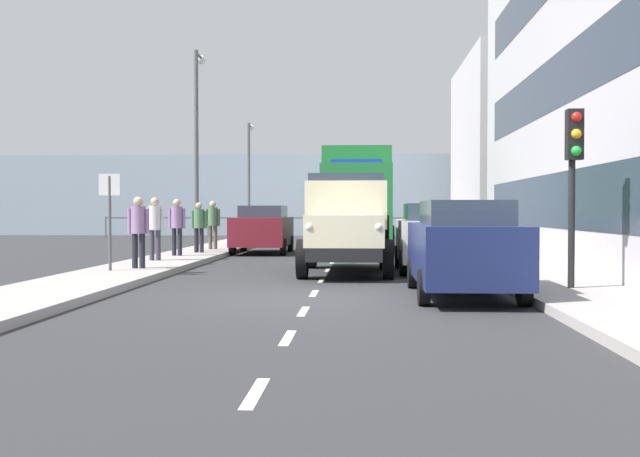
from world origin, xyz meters
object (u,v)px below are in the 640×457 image
(car_maroon_oppositeside_0, at_px, (263,228))
(pedestrian_with_bag, at_px, (138,226))
(pedestrian_in_dark_coat, at_px, (199,223))
(truck_vintage_cream, at_px, (346,226))
(car_navy_kerbside_near, at_px, (463,247))
(lamp_post_promenade, at_px, (197,133))
(car_white_kerbside_1, at_px, (434,237))
(pedestrian_couple_b, at_px, (177,222))
(lorry_cargo_green, at_px, (357,197))
(pedestrian_couple_a, at_px, (155,223))
(street_sign, at_px, (110,205))
(lamp_post_far, at_px, (249,169))
(pedestrian_strolling, at_px, (213,221))
(traffic_light_near, at_px, (574,159))

(car_maroon_oppositeside_0, bearing_deg, pedestrian_with_bag, 78.88)
(pedestrian_in_dark_coat, bearing_deg, truck_vintage_cream, 127.76)
(car_navy_kerbside_near, distance_m, lamp_post_promenade, 14.77)
(truck_vintage_cream, bearing_deg, pedestrian_with_bag, 4.13)
(car_white_kerbside_1, distance_m, pedestrian_couple_b, 8.54)
(pedestrian_with_bag, relative_size, lamp_post_promenade, 0.25)
(car_maroon_oppositeside_0, bearing_deg, pedestrian_couple_b, 62.20)
(lorry_cargo_green, xyz_separation_m, pedestrian_couple_a, (5.60, 7.90, -0.88))
(truck_vintage_cream, relative_size, car_maroon_oppositeside_0, 1.37)
(pedestrian_couple_a, height_order, street_sign, street_sign)
(car_navy_kerbside_near, height_order, pedestrian_in_dark_coat, pedestrian_in_dark_coat)
(pedestrian_in_dark_coat, xyz_separation_m, lamp_post_far, (0.36, -13.55, 2.55))
(car_white_kerbside_1, distance_m, pedestrian_in_dark_coat, 9.24)
(car_navy_kerbside_near, relative_size, pedestrian_couple_a, 2.55)
(pedestrian_couple_b, relative_size, pedestrian_in_dark_coat, 1.05)
(car_white_kerbside_1, height_order, pedestrian_strolling, pedestrian_strolling)
(car_maroon_oppositeside_0, relative_size, lamp_post_promenade, 0.59)
(lorry_cargo_green, relative_size, pedestrian_in_dark_coat, 4.92)
(car_maroon_oppositeside_0, xyz_separation_m, pedestrian_couple_b, (2.14, 4.05, 0.29))
(truck_vintage_cream, bearing_deg, lamp_post_promenade, -54.99)
(pedestrian_in_dark_coat, relative_size, pedestrian_strolling, 0.96)
(pedestrian_couple_a, distance_m, traffic_light_near, 11.99)
(car_navy_kerbside_near, height_order, street_sign, street_sign)
(street_sign, bearing_deg, truck_vintage_cream, -168.93)
(truck_vintage_cream, height_order, lamp_post_promenade, lamp_post_promenade)
(pedestrian_in_dark_coat, bearing_deg, car_white_kerbside_1, 141.59)
(lorry_cargo_green, xyz_separation_m, car_maroon_oppositeside_0, (3.39, 1.62, -1.18))
(pedestrian_in_dark_coat, bearing_deg, pedestrian_couple_a, 84.65)
(car_white_kerbside_1, xyz_separation_m, lamp_post_promenade, (7.53, -6.84, 3.34))
(pedestrian_strolling, bearing_deg, pedestrian_couple_b, 85.09)
(traffic_light_near, bearing_deg, lorry_cargo_green, -75.13)
(lorry_cargo_green, relative_size, lamp_post_far, 1.40)
(pedestrian_in_dark_coat, bearing_deg, lamp_post_promenade, -75.25)
(lorry_cargo_green, bearing_deg, car_white_kerbside_1, 101.78)
(car_maroon_oppositeside_0, bearing_deg, pedestrian_strolling, 4.08)
(car_white_kerbside_1, height_order, lamp_post_promenade, lamp_post_promenade)
(car_navy_kerbside_near, xyz_separation_m, lamp_post_far, (7.60, -24.70, 2.78))
(traffic_light_near, bearing_deg, car_navy_kerbside_near, 2.35)
(street_sign, bearing_deg, pedestrian_couple_a, -90.93)
(car_maroon_oppositeside_0, distance_m, lamp_post_far, 11.79)
(truck_vintage_cream, bearing_deg, car_white_kerbside_1, -160.62)
(lamp_post_promenade, bearing_deg, car_maroon_oppositeside_0, -150.62)
(car_navy_kerbside_near, bearing_deg, pedestrian_with_bag, -30.70)
(traffic_light_near, bearing_deg, pedestrian_couple_a, -36.53)
(pedestrian_couple_a, xyz_separation_m, traffic_light_near, (-9.58, 7.10, 1.28))
(truck_vintage_cream, xyz_separation_m, pedestrian_in_dark_coat, (5.04, -6.51, -0.05))
(car_maroon_oppositeside_0, bearing_deg, car_white_kerbside_1, 123.92)
(pedestrian_in_dark_coat, height_order, lamp_post_far, lamp_post_far)
(lorry_cargo_green, xyz_separation_m, pedestrian_strolling, (5.19, 1.75, -0.90))
(car_white_kerbside_1, height_order, pedestrian_in_dark_coat, pedestrian_in_dark_coat)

